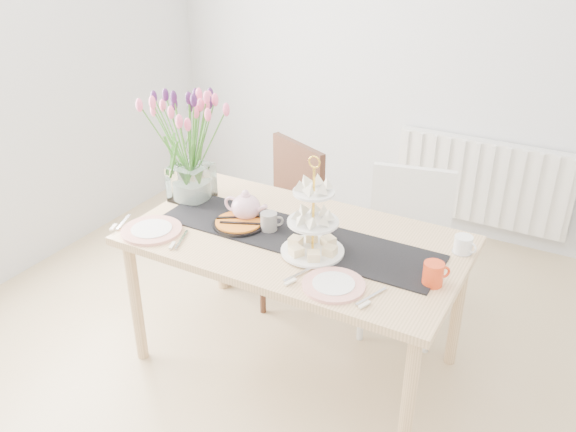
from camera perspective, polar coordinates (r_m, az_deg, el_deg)
The scene contains 15 objects.
room_shell at distance 2.36m, azimuth -3.69°, elevation 5.32°, with size 4.50×4.50×4.50m.
radiator at distance 4.44m, azimuth 17.69°, elevation 3.06°, with size 1.20×0.08×0.60m, color white.
dining_table at distance 2.97m, azimuth 0.77°, elevation -3.26°, with size 1.60×0.90×0.75m.
chair_brown at distance 3.66m, azimuth -0.58°, elevation 0.77°, with size 0.61×0.61×0.93m.
chair_white at distance 3.42m, azimuth 11.02°, elevation -2.11°, with size 0.53×0.53×0.91m.
table_runner at distance 2.93m, azimuth 0.78°, elevation -1.91°, with size 1.40×0.35×0.01m, color black.
tulip_vase at distance 3.19m, azimuth -9.40°, elevation 7.96°, with size 0.71×0.71×0.61m.
cake_stand at distance 2.74m, azimuth 2.34°, elevation -1.32°, with size 0.29×0.29×0.43m.
teapot at distance 3.05m, azimuth -3.95°, elevation 0.84°, with size 0.24×0.19×0.15m, color silver, non-canonical shape.
cream_jug at distance 2.89m, azimuth 16.06°, elevation -2.59°, with size 0.08×0.08×0.08m, color white.
tart_tin at distance 3.02m, azimuth -4.62°, elevation -0.74°, with size 0.26×0.26×0.03m.
mug_grey at distance 2.96m, azimuth -1.81°, elevation -0.58°, with size 0.08×0.08×0.10m, color gray.
mug_orange at distance 2.62m, azimuth 13.43°, elevation -5.29°, with size 0.09×0.09×0.10m, color #E84019.
plate_left at distance 3.04m, azimuth -12.64°, elevation -1.31°, with size 0.29×0.29×0.02m, color white.
plate_right at distance 2.57m, azimuth 4.29°, elevation -6.45°, with size 0.27×0.27×0.01m, color white.
Camera 1 is at (1.19, -1.84, 2.19)m, focal length 38.00 mm.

